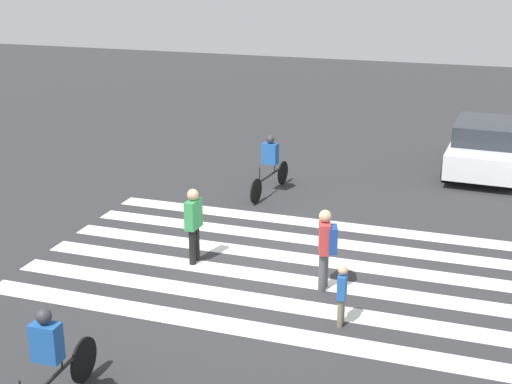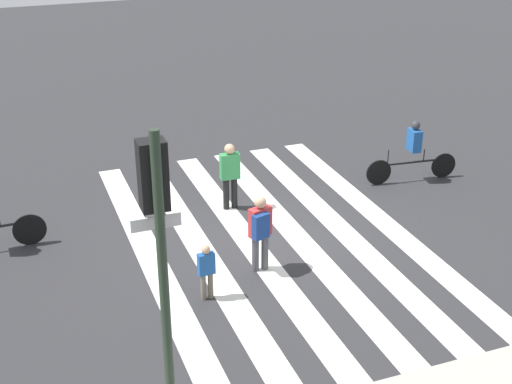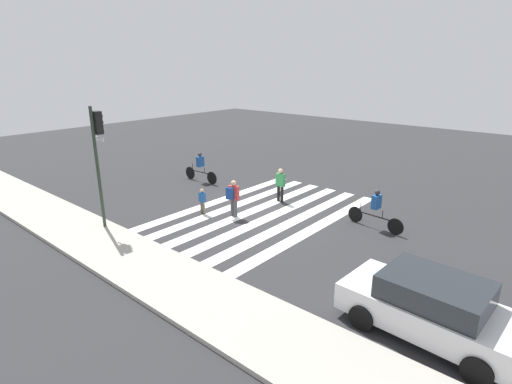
# 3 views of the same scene
# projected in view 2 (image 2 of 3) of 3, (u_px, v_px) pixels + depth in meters

# --- Properties ---
(ground_plane) EXTENTS (60.00, 60.00, 0.00)m
(ground_plane) POSITION_uv_depth(u_px,v_px,m) (273.00, 239.00, 15.33)
(ground_plane) COLOR #2D2D30
(crosswalk_stripes) EXTENTS (5.82, 10.00, 0.01)m
(crosswalk_stripes) POSITION_uv_depth(u_px,v_px,m) (273.00, 239.00, 15.33)
(crosswalk_stripes) COLOR silver
(crosswalk_stripes) RESTS_ON ground_plane
(traffic_light) EXTENTS (0.60, 0.50, 4.81)m
(traffic_light) POSITION_uv_depth(u_px,v_px,m) (159.00, 243.00, 8.28)
(traffic_light) COLOR #283828
(traffic_light) RESTS_ON ground_plane
(pedestrian_adult_yellow_jacket) EXTENTS (0.46, 0.24, 1.61)m
(pedestrian_adult_yellow_jacket) POSITION_uv_depth(u_px,v_px,m) (230.00, 173.00, 16.32)
(pedestrian_adult_yellow_jacket) COLOR black
(pedestrian_adult_yellow_jacket) RESTS_ON ground_plane
(pedestrian_adult_tall_backpack) EXTENTS (0.32, 0.17, 1.12)m
(pedestrian_adult_tall_backpack) POSITION_uv_depth(u_px,v_px,m) (206.00, 269.00, 12.99)
(pedestrian_adult_tall_backpack) COLOR #6B6051
(pedestrian_adult_tall_backpack) RESTS_ON ground_plane
(pedestrian_child_with_backpack) EXTENTS (0.48, 0.45, 1.60)m
(pedestrian_child_with_backpack) POSITION_uv_depth(u_px,v_px,m) (260.00, 229.00, 13.77)
(pedestrian_child_with_backpack) COLOR #4C4C51
(pedestrian_child_with_backpack) RESTS_ON ground_plane
(cyclist_far_lane) EXTENTS (2.43, 0.42, 1.61)m
(cyclist_far_lane) POSITION_uv_depth(u_px,v_px,m) (413.00, 149.00, 17.77)
(cyclist_far_lane) COLOR black
(cyclist_far_lane) RESTS_ON ground_plane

